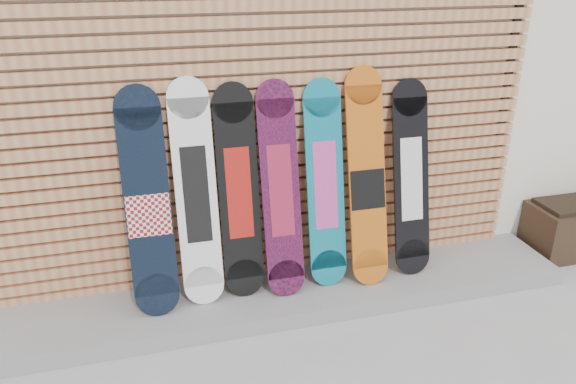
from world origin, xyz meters
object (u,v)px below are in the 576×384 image
(snowboard_0, at_px, (148,205))
(snowboard_1, at_px, (196,195))
(snowboard_4, at_px, (325,185))
(snowboard_6, at_px, (411,179))
(snowboard_5, at_px, (367,180))
(snowboard_3, at_px, (281,191))
(snowboard_2, at_px, (239,193))

(snowboard_0, height_order, snowboard_1, snowboard_1)
(snowboard_4, bearing_deg, snowboard_6, -0.91)
(snowboard_4, xyz_separation_m, snowboard_5, (0.30, -0.04, 0.02))
(snowboard_4, relative_size, snowboard_5, 0.95)
(snowboard_5, bearing_deg, snowboard_1, 178.07)
(snowboard_3, bearing_deg, snowboard_6, 0.87)
(snowboard_2, relative_size, snowboard_6, 1.03)
(snowboard_3, relative_size, snowboard_4, 1.01)
(snowboard_1, xyz_separation_m, snowboard_2, (0.29, 0.01, -0.03))
(snowboard_1, distance_m, snowboard_5, 1.22)
(snowboard_0, xyz_separation_m, snowboard_2, (0.61, 0.04, 0.00))
(snowboard_2, xyz_separation_m, snowboard_4, (0.62, -0.01, -0.01))
(snowboard_1, distance_m, snowboard_2, 0.29)
(snowboard_0, xyz_separation_m, snowboard_4, (1.24, 0.03, -0.00))
(snowboard_2, distance_m, snowboard_3, 0.29)
(snowboard_0, bearing_deg, snowboard_4, 1.36)
(snowboard_4, bearing_deg, snowboard_5, -7.37)
(snowboard_5, bearing_deg, snowboard_0, 179.64)
(snowboard_3, relative_size, snowboard_5, 0.96)
(snowboard_2, xyz_separation_m, snowboard_3, (0.29, -0.04, 0.00))
(snowboard_0, height_order, snowboard_2, snowboard_0)
(snowboard_3, distance_m, snowboard_4, 0.34)
(snowboard_1, relative_size, snowboard_5, 0.99)
(snowboard_5, bearing_deg, snowboard_3, 178.80)
(snowboard_4, height_order, snowboard_5, snowboard_5)
(snowboard_6, bearing_deg, snowboard_5, -175.55)
(snowboard_6, bearing_deg, snowboard_4, 179.09)
(snowboard_2, height_order, snowboard_3, snowboard_3)
(snowboard_0, bearing_deg, snowboard_6, 0.56)
(snowboard_2, bearing_deg, snowboard_3, -7.63)
(snowboard_3, bearing_deg, snowboard_2, 172.37)
(snowboard_6, bearing_deg, snowboard_0, -179.44)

